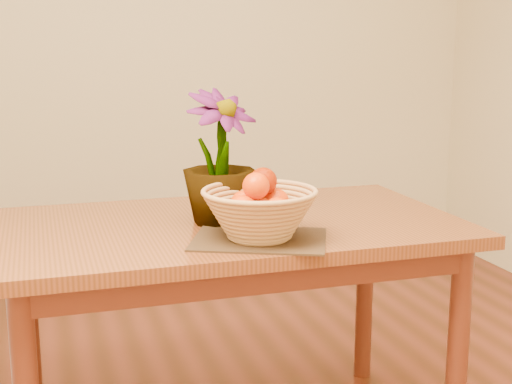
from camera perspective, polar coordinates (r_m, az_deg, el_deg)
name	(u,v)px	position (r m, az deg, el deg)	size (l,w,h in m)	color
wall_back	(137,32)	(4.04, -9.53, 12.52)	(4.00, 0.02, 2.70)	beige
table	(231,249)	(2.22, -2.00, -4.55)	(1.40, 0.80, 0.75)	brown
placemat	(260,239)	(1.98, 0.28, -3.80)	(0.37, 0.27, 0.01)	#3A2615
wicker_basket	(260,216)	(1.97, 0.29, -1.90)	(0.32, 0.32, 0.13)	tan
orange_pile	(260,197)	(1.96, 0.34, -0.37)	(0.19, 0.18, 0.14)	#E34B03
potted_plant	(220,157)	(2.14, -2.93, 2.81)	(0.23, 0.23, 0.40)	#1F4714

